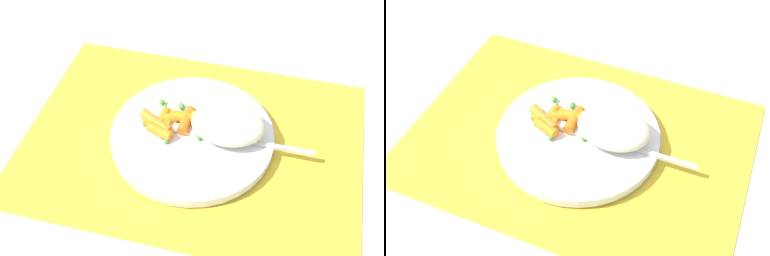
# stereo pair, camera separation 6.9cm
# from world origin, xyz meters

# --- Properties ---
(ground_plane) EXTENTS (2.40, 2.40, 0.00)m
(ground_plane) POSITION_xyz_m (0.00, 0.00, 0.00)
(ground_plane) COLOR white
(placemat) EXTENTS (0.50, 0.36, 0.01)m
(placemat) POSITION_xyz_m (0.00, 0.00, 0.00)
(placemat) COLOR gold
(placemat) RESTS_ON ground_plane
(plate) EXTENTS (0.24, 0.24, 0.01)m
(plate) POSITION_xyz_m (0.00, 0.00, 0.01)
(plate) COLOR white
(plate) RESTS_ON placemat
(rice_mound) EXTENTS (0.11, 0.08, 0.04)m
(rice_mound) POSITION_xyz_m (-0.05, -0.01, 0.04)
(rice_mound) COLOR beige
(rice_mound) RESTS_ON plate
(carrot_portion) EXTENTS (0.09, 0.07, 0.02)m
(carrot_portion) POSITION_xyz_m (0.03, -0.01, 0.03)
(carrot_portion) COLOR orange
(carrot_portion) RESTS_ON plate
(pea_scatter) EXTENTS (0.08, 0.08, 0.01)m
(pea_scatter) POSITION_xyz_m (0.03, -0.02, 0.03)
(pea_scatter) COLOR green
(pea_scatter) RESTS_ON plate
(fork) EXTENTS (0.21, 0.02, 0.01)m
(fork) POSITION_xyz_m (-0.05, -0.00, 0.02)
(fork) COLOR silver
(fork) RESTS_ON plate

